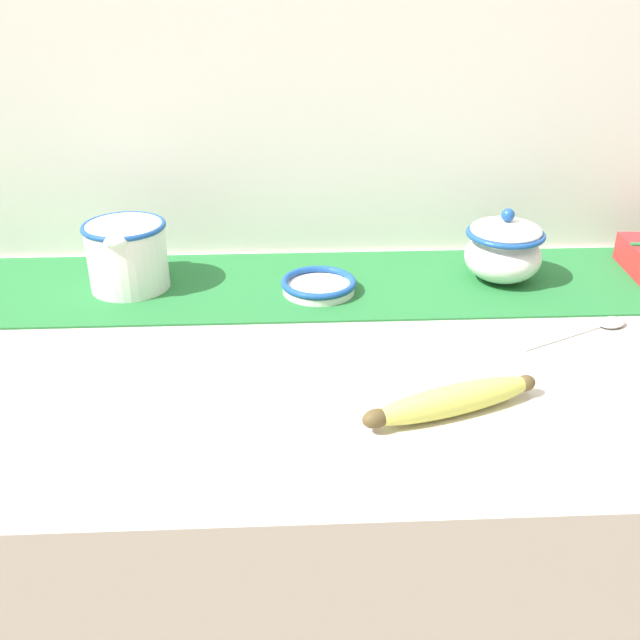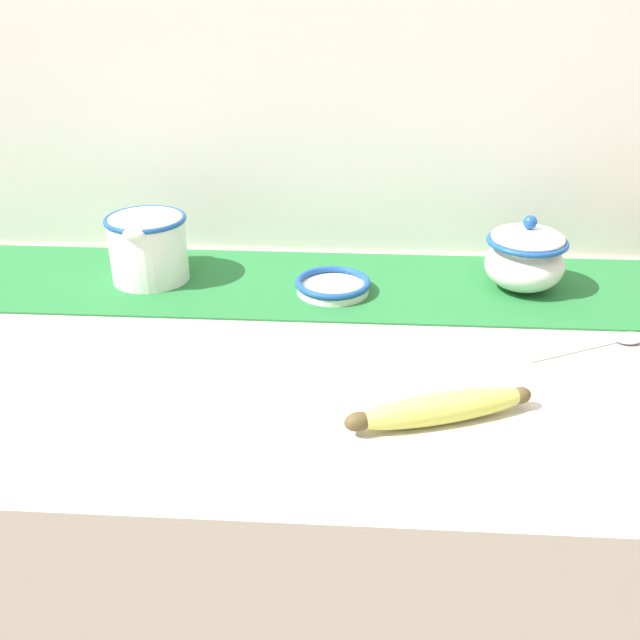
# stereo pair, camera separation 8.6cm
# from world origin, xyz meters

# --- Properties ---
(countertop) EXTENTS (1.41, 0.65, 0.88)m
(countertop) POSITION_xyz_m (0.00, 0.00, 0.44)
(countertop) COLOR beige
(countertop) RESTS_ON ground_plane
(back_wall) EXTENTS (2.21, 0.04, 2.40)m
(back_wall) POSITION_xyz_m (0.00, 0.35, 1.20)
(back_wall) COLOR silver
(back_wall) RESTS_ON ground_plane
(table_runner) EXTENTS (1.30, 0.25, 0.00)m
(table_runner) POSITION_xyz_m (0.00, 0.19, 0.88)
(table_runner) COLOR #236B33
(table_runner) RESTS_ON countertop
(cream_pitcher) EXTENTS (0.12, 0.14, 0.10)m
(cream_pitcher) POSITION_xyz_m (-0.27, 0.19, 0.93)
(cream_pitcher) COLOR white
(cream_pitcher) RESTS_ON countertop
(sugar_bowl) EXTENTS (0.12, 0.12, 0.11)m
(sugar_bowl) POSITION_xyz_m (0.29, 0.19, 0.93)
(sugar_bowl) COLOR white
(sugar_bowl) RESTS_ON countertop
(small_dish) EXTENTS (0.11, 0.11, 0.02)m
(small_dish) POSITION_xyz_m (0.01, 0.16, 0.89)
(small_dish) COLOR white
(small_dish) RESTS_ON countertop
(banana) EXTENTS (0.21, 0.10, 0.03)m
(banana) POSITION_xyz_m (0.14, -0.16, 0.89)
(banana) COLOR #CCD156
(banana) RESTS_ON countertop
(spoon) EXTENTS (0.16, 0.09, 0.01)m
(spoon) POSITION_xyz_m (0.39, 0.03, 0.88)
(spoon) COLOR #B7B7BC
(spoon) RESTS_ON countertop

